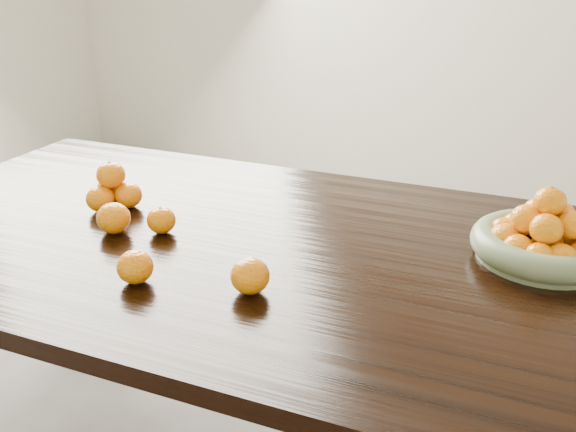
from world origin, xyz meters
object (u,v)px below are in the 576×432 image
at_px(fruit_bowl, 544,240).
at_px(dining_table, 276,279).
at_px(orange_pyramid, 113,189).
at_px(loose_orange_0, 161,220).

bearing_deg(fruit_bowl, dining_table, -164.93).
bearing_deg(orange_pyramid, dining_table, -5.54).
distance_m(fruit_bowl, orange_pyramid, 1.01).
bearing_deg(dining_table, loose_orange_0, -170.10).
bearing_deg(orange_pyramid, fruit_bowl, 5.75).
relative_size(fruit_bowl, orange_pyramid, 2.20).
bearing_deg(loose_orange_0, dining_table, 9.90).
relative_size(dining_table, loose_orange_0, 30.34).
xyz_separation_m(orange_pyramid, loose_orange_0, (0.20, -0.09, -0.02)).
xyz_separation_m(fruit_bowl, loose_orange_0, (-0.81, -0.19, -0.01)).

